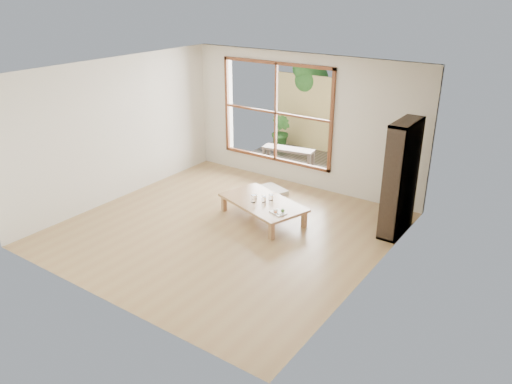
% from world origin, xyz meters
% --- Properties ---
extents(ground, '(5.00, 5.00, 0.00)m').
position_xyz_m(ground, '(0.00, 0.00, 0.00)').
color(ground, '#A18250').
rests_on(ground, ground).
extents(low_table, '(1.70, 1.27, 0.33)m').
position_xyz_m(low_table, '(0.27, 0.66, 0.29)').
color(low_table, '#A58450').
rests_on(low_table, ground).
extents(floor_cushion, '(0.73, 0.73, 0.08)m').
position_xyz_m(floor_cushion, '(-0.27, 1.65, 0.04)').
color(floor_cushion, silver).
rests_on(floor_cushion, ground).
extents(bookshelf, '(0.30, 0.84, 1.87)m').
position_xyz_m(bookshelf, '(2.33, 1.51, 0.94)').
color(bookshelf, '#2F241A').
rests_on(bookshelf, ground).
extents(glass_tall, '(0.07, 0.07, 0.13)m').
position_xyz_m(glass_tall, '(0.17, 0.53, 0.40)').
color(glass_tall, silver).
rests_on(glass_tall, low_table).
extents(glass_mid, '(0.07, 0.07, 0.10)m').
position_xyz_m(glass_mid, '(0.31, 0.64, 0.38)').
color(glass_mid, silver).
rests_on(glass_mid, low_table).
extents(glass_short, '(0.08, 0.08, 0.10)m').
position_xyz_m(glass_short, '(0.36, 0.79, 0.38)').
color(glass_short, silver).
rests_on(glass_short, low_table).
extents(glass_small, '(0.06, 0.06, 0.07)m').
position_xyz_m(glass_small, '(0.11, 0.68, 0.37)').
color(glass_small, silver).
rests_on(glass_small, low_table).
extents(food_tray, '(0.30, 0.26, 0.08)m').
position_xyz_m(food_tray, '(0.76, 0.42, 0.35)').
color(food_tray, white).
rests_on(food_tray, low_table).
extents(deck, '(2.80, 2.00, 0.05)m').
position_xyz_m(deck, '(-0.60, 3.56, 0.00)').
color(deck, '#3A322A').
rests_on(deck, ground).
extents(garden_bench, '(1.20, 0.52, 0.37)m').
position_xyz_m(garden_bench, '(-0.81, 3.28, 0.33)').
color(garden_bench, '#2F241A').
rests_on(garden_bench, deck).
extents(bamboo_fence, '(2.80, 0.06, 1.80)m').
position_xyz_m(bamboo_fence, '(-0.60, 4.56, 0.90)').
color(bamboo_fence, tan).
rests_on(bamboo_fence, ground).
extents(shrub_right, '(0.88, 0.81, 0.83)m').
position_xyz_m(shrub_right, '(0.08, 4.36, 0.44)').
color(shrub_right, '#306123').
rests_on(shrub_right, deck).
extents(shrub_left, '(0.61, 0.56, 0.92)m').
position_xyz_m(shrub_left, '(-1.47, 4.03, 0.48)').
color(shrub_left, '#306123').
rests_on(shrub_left, deck).
extents(garden_tree, '(1.04, 0.85, 2.22)m').
position_xyz_m(garden_tree, '(-1.28, 4.86, 1.63)').
color(garden_tree, '#4C3D2D').
rests_on(garden_tree, ground).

